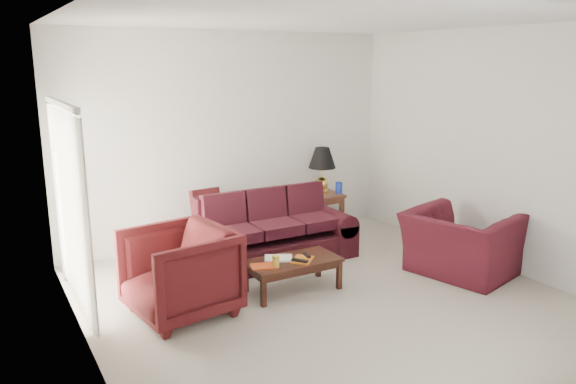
% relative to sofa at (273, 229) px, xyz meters
% --- Properties ---
extents(floor, '(5.00, 5.00, 0.00)m').
position_rel_sofa_xyz_m(floor, '(-0.06, -1.37, -0.44)').
color(floor, '#BBB09F').
rests_on(floor, ground).
extents(blinds, '(0.10, 2.00, 2.16)m').
position_rel_sofa_xyz_m(blinds, '(-2.48, -0.07, 0.64)').
color(blinds, silver).
rests_on(blinds, ground).
extents(sofa, '(2.21, 1.03, 0.89)m').
position_rel_sofa_xyz_m(sofa, '(0.00, 0.00, 0.00)').
color(sofa, black).
rests_on(sofa, ground).
extents(throw_pillow, '(0.42, 0.24, 0.42)m').
position_rel_sofa_xyz_m(throw_pillow, '(-0.63, 0.74, 0.25)').
color(throw_pillow, black).
rests_on(throw_pillow, sofa).
extents(end_table, '(0.61, 0.61, 0.60)m').
position_rel_sofa_xyz_m(end_table, '(1.27, 0.78, -0.14)').
color(end_table, brown).
rests_on(end_table, ground).
extents(table_lamp, '(0.49, 0.49, 0.70)m').
position_rel_sofa_xyz_m(table_lamp, '(1.32, 0.85, 0.51)').
color(table_lamp, '#E5C947').
rests_on(table_lamp, end_table).
extents(clock, '(0.15, 0.08, 0.14)m').
position_rel_sofa_xyz_m(clock, '(1.09, 0.61, 0.23)').
color(clock, silver).
rests_on(clock, end_table).
extents(blue_canister, '(0.13, 0.13, 0.17)m').
position_rel_sofa_xyz_m(blue_canister, '(1.51, 0.68, 0.25)').
color(blue_canister, '#1930A6').
rests_on(blue_canister, end_table).
extents(picture_frame, '(0.17, 0.19, 0.05)m').
position_rel_sofa_xyz_m(picture_frame, '(1.16, 0.92, 0.24)').
color(picture_frame, silver).
rests_on(picture_frame, end_table).
extents(floor_lamp, '(0.27, 0.27, 1.58)m').
position_rel_sofa_xyz_m(floor_lamp, '(-2.38, 0.65, 0.35)').
color(floor_lamp, white).
rests_on(floor_lamp, ground).
extents(armchair_left, '(1.15, 1.12, 0.93)m').
position_rel_sofa_xyz_m(armchair_left, '(-1.59, -0.94, 0.02)').
color(armchair_left, '#3E0E10').
rests_on(armchair_left, ground).
extents(armchair_right, '(1.33, 1.43, 0.78)m').
position_rel_sofa_xyz_m(armchair_right, '(1.79, -1.56, -0.05)').
color(armchair_right, '#3E0E17').
rests_on(armchair_right, ground).
extents(coffee_table, '(1.20, 0.90, 0.38)m').
position_rel_sofa_xyz_m(coffee_table, '(-0.26, -0.98, -0.26)').
color(coffee_table, black).
rests_on(coffee_table, ground).
extents(magazine_red, '(0.31, 0.27, 0.02)m').
position_rel_sofa_xyz_m(magazine_red, '(-0.66, -1.02, -0.06)').
color(magazine_red, '#BE3C13').
rests_on(magazine_red, coffee_table).
extents(magazine_white, '(0.39, 0.35, 0.02)m').
position_rel_sofa_xyz_m(magazine_white, '(-0.40, -0.88, -0.06)').
color(magazine_white, silver).
rests_on(magazine_white, coffee_table).
extents(magazine_orange, '(0.35, 0.34, 0.02)m').
position_rel_sofa_xyz_m(magazine_orange, '(-0.18, -1.06, -0.06)').
color(magazine_orange, '#C26616').
rests_on(magazine_orange, coffee_table).
extents(remote_a, '(0.15, 0.19, 0.02)m').
position_rel_sofa_xyz_m(remote_a, '(-0.25, -1.11, -0.04)').
color(remote_a, black).
rests_on(remote_a, coffee_table).
extents(remote_b, '(0.08, 0.16, 0.02)m').
position_rel_sofa_xyz_m(remote_b, '(-0.08, -0.99, -0.04)').
color(remote_b, black).
rests_on(remote_b, coffee_table).
extents(yellow_glass, '(0.09, 0.09, 0.13)m').
position_rel_sofa_xyz_m(yellow_glass, '(-0.54, -1.09, -0.00)').
color(yellow_glass, gold).
rests_on(yellow_glass, coffee_table).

